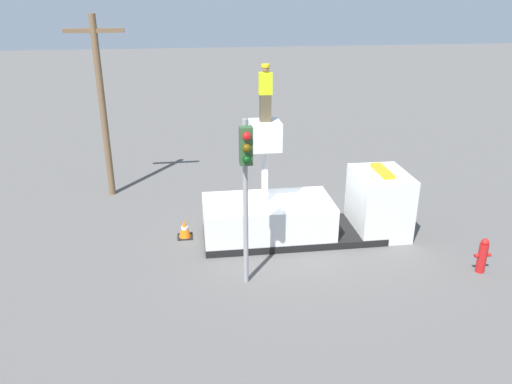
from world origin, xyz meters
The scene contains 7 objects.
ground_plane centered at (0.00, 0.00, 0.00)m, with size 120.00×120.00×0.00m, color #565451.
bucket_truck centered at (0.52, 0.00, 0.86)m, with size 6.92×2.25×4.10m.
worker centered at (-0.97, 0.00, 4.98)m, with size 0.40×0.26×1.75m.
traffic_light_pole centered at (-1.91, -2.76, 3.43)m, with size 0.34×0.57×4.84m.
fire_hydrant centered at (5.15, -3.01, 0.54)m, with size 0.51×0.27×1.11m.
traffic_cone_rear centered at (-3.67, 0.47, 0.30)m, with size 0.52×0.52×0.64m.
utility_pole centered at (-6.64, 4.82, 3.86)m, with size 2.20×0.26×7.10m.
Camera 1 is at (-3.31, -15.02, 7.93)m, focal length 35.00 mm.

